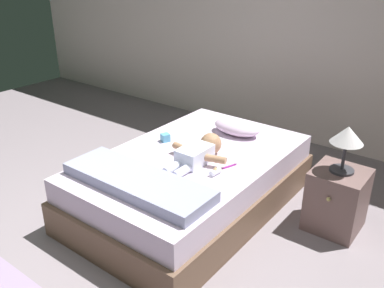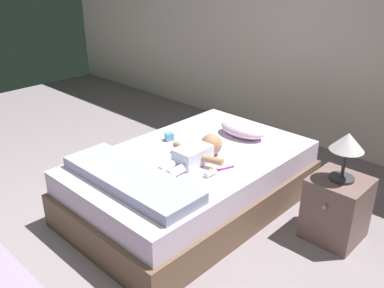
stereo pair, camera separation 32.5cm
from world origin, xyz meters
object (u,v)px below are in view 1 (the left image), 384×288
toothbrush (231,166)px  baby_bottle (215,172)px  lamp (347,138)px  bed (192,181)px  nightstand (337,200)px  toy_block (165,138)px  baby (199,152)px  pillow (237,127)px

toothbrush → baby_bottle: bearing=-96.8°
lamp → bed: bearing=-158.0°
lamp → baby_bottle: bearing=-141.4°
nightstand → baby_bottle: 0.96m
bed → toothbrush: 0.43m
lamp → baby_bottle: size_ratio=3.63×
lamp → toy_block: size_ratio=3.95×
bed → nightstand: bearing=22.0°
toothbrush → toy_block: toy_block is taller
baby → toothbrush: (0.25, 0.06, -0.06)m
lamp → toothbrush: bearing=-150.2°
toothbrush → nightstand: 0.84m
baby → toothbrush: 0.27m
bed → lamp: size_ratio=5.61×
nightstand → baby_bottle: bearing=-141.4°
lamp → toy_block: (-1.40, -0.34, -0.25)m
pillow → toy_block: 0.65m
nightstand → toy_block: 1.47m
pillow → baby: (0.05, -0.63, 0.00)m
pillow → toy_block: (-0.40, -0.51, -0.03)m
pillow → lamp: bearing=-9.7°
nightstand → toothbrush: bearing=-150.2°
baby → toy_block: 0.46m
toothbrush → lamp: lamp is taller
pillow → baby_bottle: size_ratio=4.50×
bed → lamp: (1.05, 0.42, 0.52)m
toothbrush → baby_bottle: size_ratio=1.41×
bed → toothbrush: bearing=3.7°
toy_block → baby_bottle: 0.72m
lamp → baby: bearing=-154.4°
toothbrush → lamp: bearing=29.8°
nightstand → baby: bearing=-154.4°
baby → lamp: lamp is taller
toothbrush → lamp: size_ratio=0.39×
nightstand → lamp: bearing=90.0°
bed → pillow: bearing=85.3°
pillow → baby_bottle: pillow is taller
bed → toy_block: bearing=166.8°
bed → toothbrush: toothbrush is taller
baby → lamp: bearing=25.6°
nightstand → lamp: (0.00, 0.00, 0.51)m
toothbrush → nightstand: toothbrush is taller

